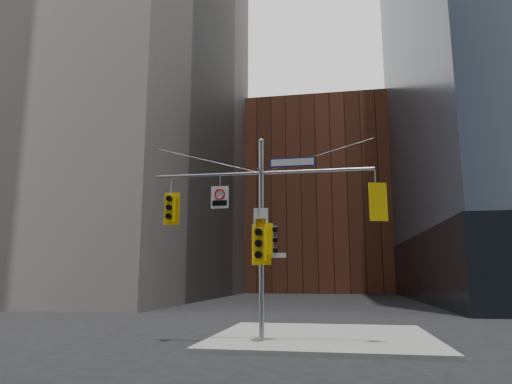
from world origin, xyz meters
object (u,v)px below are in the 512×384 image
(traffic_light_east_arm, at_px, (376,202))
(regulatory_sign_arm, at_px, (220,196))
(street_sign_blade, at_px, (292,162))
(signal_assembly, at_px, (261,216))
(traffic_light_pole_front, at_px, (260,244))
(traffic_light_west_arm, at_px, (170,208))
(traffic_light_pole_side, at_px, (271,239))

(traffic_light_east_arm, distance_m, regulatory_sign_arm, 5.56)
(street_sign_blade, bearing_deg, traffic_light_east_arm, 0.72)
(signal_assembly, relative_size, traffic_light_east_arm, 6.10)
(signal_assembly, height_order, traffic_light_pole_front, signal_assembly)
(traffic_light_east_arm, bearing_deg, street_sign_blade, -14.97)
(traffic_light_east_arm, bearing_deg, traffic_light_west_arm, -15.02)
(traffic_light_pole_front, relative_size, regulatory_sign_arm, 1.75)
(signal_assembly, xyz_separation_m, traffic_light_west_arm, (-3.43, 0.01, 0.38))
(street_sign_blade, height_order, regulatory_sign_arm, street_sign_blade)
(signal_assembly, bearing_deg, regulatory_sign_arm, -179.25)
(traffic_light_west_arm, xyz_separation_m, street_sign_blade, (4.56, -0.01, 1.55))
(traffic_light_east_arm, bearing_deg, signal_assembly, -14.91)
(signal_assembly, height_order, street_sign_blade, signal_assembly)
(traffic_light_west_arm, bearing_deg, regulatory_sign_arm, -3.82)
(signal_assembly, bearing_deg, traffic_light_west_arm, 179.78)
(traffic_light_west_arm, distance_m, traffic_light_pole_front, 3.71)
(traffic_light_pole_side, bearing_deg, street_sign_blade, -93.08)
(traffic_light_pole_side, bearing_deg, signal_assembly, 88.98)
(signal_assembly, relative_size, regulatory_sign_arm, 9.76)
(traffic_light_pole_front, xyz_separation_m, regulatory_sign_arm, (-1.54, 0.25, 1.76))
(signal_assembly, distance_m, regulatory_sign_arm, 1.71)
(traffic_light_pole_front, bearing_deg, traffic_light_east_arm, 8.12)
(traffic_light_pole_side, distance_m, traffic_light_pole_front, 0.46)
(traffic_light_west_arm, bearing_deg, traffic_light_pole_side, -2.88)
(signal_assembly, distance_m, traffic_light_pole_side, 0.89)
(traffic_light_west_arm, height_order, traffic_light_pole_front, traffic_light_west_arm)
(traffic_light_pole_side, xyz_separation_m, traffic_light_pole_front, (-0.33, -0.28, -0.18))
(signal_assembly, height_order, traffic_light_west_arm, signal_assembly)
(traffic_light_west_arm, bearing_deg, traffic_light_pole_front, -7.47)
(traffic_light_east_arm, distance_m, traffic_light_pole_side, 3.87)
(traffic_light_pole_front, height_order, street_sign_blade, street_sign_blade)
(signal_assembly, xyz_separation_m, traffic_light_pole_front, (0.00, -0.27, -1.00))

